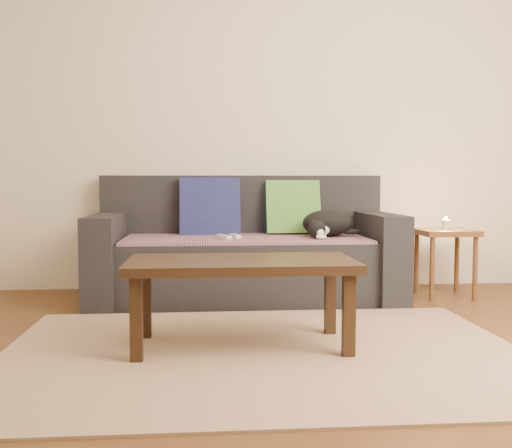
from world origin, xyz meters
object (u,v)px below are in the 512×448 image
(cat, at_px, (327,224))
(side_table, at_px, (445,241))
(wii_remote_a, at_px, (224,237))
(coffee_table, at_px, (241,271))
(wii_remote_b, at_px, (235,236))
(sofa, at_px, (245,254))

(cat, height_order, side_table, cat)
(cat, bearing_deg, side_table, -20.80)
(wii_remote_a, distance_m, coffee_table, 1.07)
(wii_remote_b, height_order, coffee_table, wii_remote_b)
(sofa, bearing_deg, wii_remote_a, -121.89)
(sofa, relative_size, wii_remote_b, 14.00)
(wii_remote_b, bearing_deg, side_table, -100.61)
(sofa, xyz_separation_m, side_table, (1.44, -0.08, 0.09))
(cat, height_order, wii_remote_a, cat)
(sofa, xyz_separation_m, cat, (0.57, -0.10, 0.22))
(sofa, xyz_separation_m, wii_remote_a, (-0.16, -0.25, 0.15))
(wii_remote_b, distance_m, side_table, 1.52)
(wii_remote_b, bearing_deg, wii_remote_a, 101.79)
(wii_remote_a, xyz_separation_m, side_table, (1.59, 0.17, -0.06))
(sofa, height_order, side_table, sofa)
(cat, bearing_deg, coffee_table, -141.25)
(coffee_table, bearing_deg, side_table, 38.75)
(wii_remote_a, distance_m, side_table, 1.60)
(cat, relative_size, wii_remote_a, 2.99)
(wii_remote_a, bearing_deg, cat, -104.95)
(sofa, distance_m, coffee_table, 1.32)
(cat, height_order, wii_remote_b, cat)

